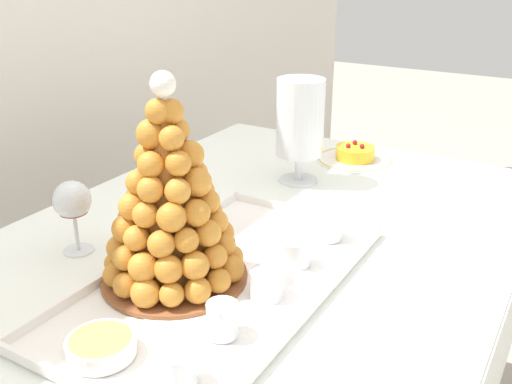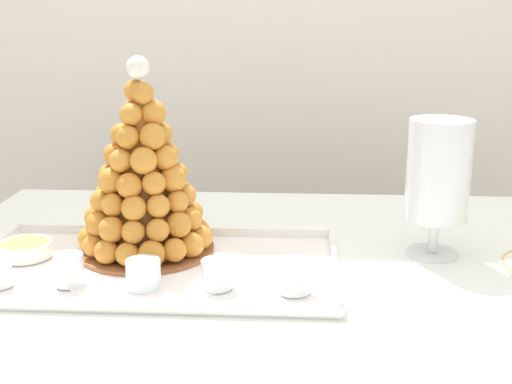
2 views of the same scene
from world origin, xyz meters
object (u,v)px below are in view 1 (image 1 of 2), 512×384
at_px(croquembouche, 170,205).
at_px(fruit_tart_plate, 354,156).
at_px(dessert_cup_right, 329,227).
at_px(dessert_cup_mid_left, 222,321).
at_px(dessert_cup_mid_right, 296,253).
at_px(macaron_goblet, 300,120).
at_px(dessert_cup_left, 179,369).
at_px(wine_glass, 72,202).
at_px(dessert_cup_centre, 267,285).
at_px(creme_brulee_ramekin, 101,346).
at_px(serving_tray, 221,283).

relative_size(croquembouche, fruit_tart_plate, 1.72).
bearing_deg(dessert_cup_right, dessert_cup_mid_left, 178.92).
bearing_deg(dessert_cup_mid_right, macaron_goblet, 26.31).
bearing_deg(macaron_goblet, dessert_cup_mid_left, -162.98).
height_order(dessert_cup_left, dessert_cup_right, dessert_cup_right).
distance_m(dessert_cup_mid_left, macaron_goblet, 0.70).
bearing_deg(dessert_cup_right, dessert_cup_mid_right, 176.16).
bearing_deg(wine_glass, dessert_cup_centre, -84.44).
bearing_deg(dessert_cup_right, wine_glass, 125.49).
distance_m(dessert_cup_left, wine_glass, 0.47).
bearing_deg(fruit_tart_plate, croquembouche, 177.55).
bearing_deg(croquembouche, dessert_cup_right, -31.34).
bearing_deg(creme_brulee_ramekin, dessert_cup_left, -86.08).
relative_size(croquembouche, creme_brulee_ramekin, 3.69).
relative_size(croquembouche, wine_glass, 2.51).
bearing_deg(dessert_cup_mid_right, creme_brulee_ramekin, 162.00).
bearing_deg(dessert_cup_centre, dessert_cup_mid_right, 3.01).
bearing_deg(croquembouche, wine_glass, 91.63).
bearing_deg(croquembouche, dessert_cup_left, -140.45).
bearing_deg(dessert_cup_centre, creme_brulee_ramekin, 153.21).
bearing_deg(dessert_cup_mid_left, dessert_cup_left, -174.80).
relative_size(dessert_cup_right, creme_brulee_ramekin, 0.55).
height_order(dessert_cup_centre, fruit_tart_plate, dessert_cup_centre).
xyz_separation_m(dessert_cup_right, fruit_tart_plate, (0.50, 0.14, -0.02)).
bearing_deg(dessert_cup_centre, fruit_tart_plate, 10.57).
xyz_separation_m(dessert_cup_mid_left, wine_glass, (0.09, 0.41, 0.07)).
distance_m(serving_tray, dessert_cup_mid_left, 0.16).
height_order(serving_tray, dessert_cup_centre, dessert_cup_centre).
bearing_deg(creme_brulee_ramekin, fruit_tart_plate, 0.48).
height_order(dessert_cup_mid_left, macaron_goblet, macaron_goblet).
height_order(dessert_cup_right, creme_brulee_ramekin, dessert_cup_right).
xyz_separation_m(serving_tray, fruit_tart_plate, (0.75, 0.05, 0.01)).
height_order(dessert_cup_centre, wine_glass, wine_glass).
bearing_deg(serving_tray, fruit_tart_plate, 3.50).
bearing_deg(wine_glass, fruit_tart_plate, -19.00).
height_order(creme_brulee_ramekin, macaron_goblet, macaron_goblet).
bearing_deg(fruit_tart_plate, dessert_cup_mid_right, -167.97).
bearing_deg(macaron_goblet, dessert_cup_centre, -158.67).
distance_m(dessert_cup_mid_right, fruit_tart_plate, 0.64).
bearing_deg(fruit_tart_plate, dessert_cup_right, -163.96).
distance_m(dessert_cup_left, dessert_cup_mid_left, 0.12).
xyz_separation_m(dessert_cup_mid_left, creme_brulee_ramekin, (-0.13, 0.13, -0.01)).
bearing_deg(dessert_cup_left, dessert_cup_mid_left, 5.20).
bearing_deg(dessert_cup_mid_left, macaron_goblet, 17.02).
height_order(dessert_cup_mid_left, dessert_cup_mid_right, dessert_cup_mid_left).
distance_m(dessert_cup_centre, dessert_cup_mid_right, 0.12).
distance_m(creme_brulee_ramekin, fruit_tart_plate, 1.01).
bearing_deg(serving_tray, dessert_cup_left, -158.18).
relative_size(dessert_cup_mid_right, dessert_cup_right, 0.95).
bearing_deg(dessert_cup_mid_right, dessert_cup_left, -178.07).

